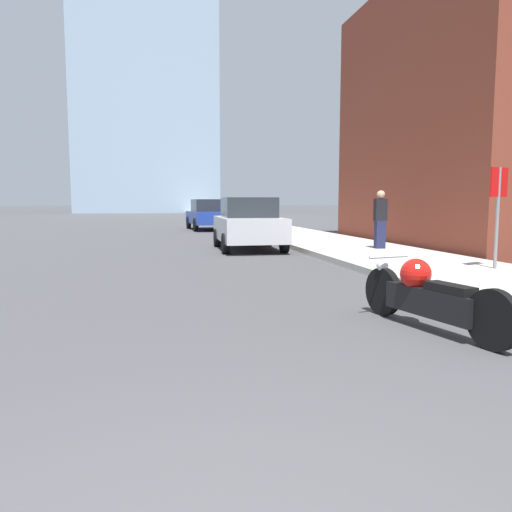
# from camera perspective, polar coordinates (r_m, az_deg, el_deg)

# --- Properties ---
(sidewalk) EXTENTS (3.47, 240.00, 0.15)m
(sidewalk) POSITION_cam_1_polar(r_m,az_deg,el_deg) (42.11, -3.45, 4.24)
(sidewalk) COLOR #B2ADA3
(sidewalk) RESTS_ON ground_plane
(motorcycle) EXTENTS (0.78, 2.39, 0.84)m
(motorcycle) POSITION_cam_1_polar(r_m,az_deg,el_deg) (6.33, 19.00, -4.26)
(motorcycle) COLOR black
(motorcycle) RESTS_ON ground_plane
(parked_car_silver) EXTENTS (2.05, 3.88, 1.66)m
(parked_car_silver) POSITION_cam_1_polar(r_m,az_deg,el_deg) (15.92, -0.85, 3.68)
(parked_car_silver) COLOR #BCBCC1
(parked_car_silver) RESTS_ON ground_plane
(parked_car_blue) EXTENTS (2.19, 4.58, 1.66)m
(parked_car_blue) POSITION_cam_1_polar(r_m,az_deg,el_deg) (27.36, -5.47, 4.75)
(parked_car_blue) COLOR #1E3899
(parked_car_blue) RESTS_ON ground_plane
(stop_sign) EXTENTS (0.57, 0.26, 2.08)m
(stop_sign) POSITION_cam_1_polar(r_m,az_deg,el_deg) (11.42, 25.94, 5.80)
(stop_sign) COLOR slate
(stop_sign) RESTS_ON sidewalk
(pedestrian) EXTENTS (0.36, 0.24, 1.71)m
(pedestrian) POSITION_cam_1_polar(r_m,az_deg,el_deg) (15.20, 14.01, 4.16)
(pedestrian) COLOR #1E2347
(pedestrian) RESTS_ON sidewalk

